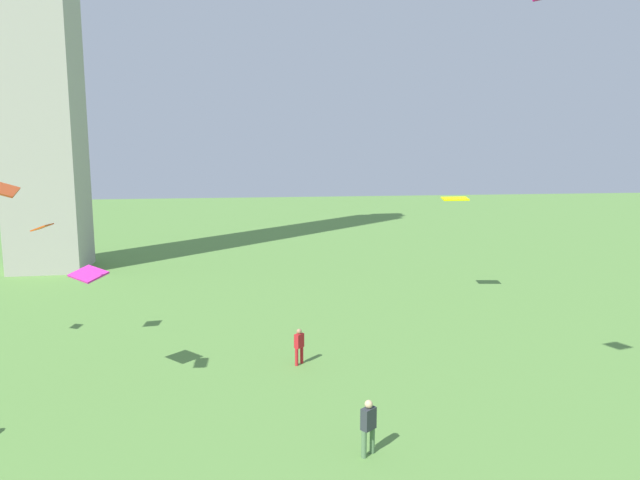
{
  "coord_description": "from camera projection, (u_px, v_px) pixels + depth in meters",
  "views": [
    {
      "loc": [
        -2.61,
        -2.81,
        9.2
      ],
      "look_at": [
        0.63,
        16.75,
        6.2
      ],
      "focal_mm": 32.01,
      "sensor_mm": 36.0,
      "label": 1
    }
  ],
  "objects": [
    {
      "name": "kite_flying_3",
      "position": [
        4.0,
        189.0,
        18.13
      ],
      "size": [
        0.8,
        1.15,
        0.51
      ],
      "rotation": [
        0.0,
        0.0,
        1.66
      ],
      "color": "#B54018"
    },
    {
      "name": "person_2",
      "position": [
        368.0,
        424.0,
        17.43
      ],
      "size": [
        0.53,
        0.49,
        1.79
      ],
      "rotation": [
        0.0,
        0.0,
        3.77
      ],
      "color": "#51754C",
      "rests_on": "ground_plane"
    },
    {
      "name": "kite_flying_4",
      "position": [
        455.0,
        199.0,
        35.63
      ],
      "size": [
        1.75,
        1.36,
        0.22
      ],
      "rotation": [
        0.0,
        0.0,
        2.97
      ],
      "color": "#EFEA06"
    },
    {
      "name": "person_3",
      "position": [
        299.0,
        344.0,
        25.05
      ],
      "size": [
        0.47,
        0.47,
        1.63
      ],
      "rotation": [
        0.0,
        0.0,
        3.91
      ],
      "color": "red",
      "rests_on": "ground_plane"
    },
    {
      "name": "kite_flying_0",
      "position": [
        42.0,
        227.0,
        25.97
      ],
      "size": [
        0.78,
        1.08,
        0.31
      ],
      "rotation": [
        0.0,
        0.0,
        4.6
      ],
      "color": "#E44B0F"
    },
    {
      "name": "kite_flying_5",
      "position": [
        88.0,
        274.0,
        22.01
      ],
      "size": [
        1.65,
        1.63,
        0.45
      ],
      "rotation": [
        0.0,
        0.0,
        5.49
      ],
      "color": "#CE2699"
    }
  ]
}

